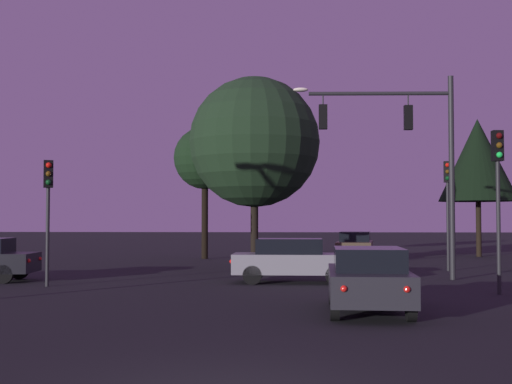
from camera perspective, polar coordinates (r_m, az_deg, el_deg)
The scene contains 11 objects.
ground_plane at distance 33.00m, azimuth 1.81°, elevation -6.08°, with size 168.00×168.00×0.00m, color black.
traffic_signal_mast_arm at distance 25.73m, azimuth 12.54°, elevation 4.07°, with size 5.87×0.52×7.43m.
traffic_light_corner_left at distance 21.29m, azimuth 19.45°, elevation 1.04°, with size 0.33×0.37×4.79m.
traffic_light_corner_right at distance 30.26m, azimuth 15.62°, elevation -0.12°, with size 0.33×0.37×4.66m.
traffic_light_median at distance 23.45m, azimuth -16.87°, elevation -0.37°, with size 0.37×0.39×4.12m.
car_nearside_lane at distance 16.50m, azimuth 9.30°, elevation -7.08°, with size 2.00×4.48×1.52m.
car_crossing_right at distance 23.80m, azimuth 3.04°, elevation -5.63°, with size 4.26×1.76×1.52m.
car_far_lane at distance 37.45m, azimuth 8.23°, elevation -4.38°, with size 2.40×4.78×1.52m.
tree_behind_sign at distance 42.54m, azimuth 17.93°, elevation 2.53°, with size 4.58×4.58×8.12m.
tree_left_far at distance 30.17m, azimuth -0.13°, elevation 4.15°, with size 5.72×5.72×8.43m.
tree_center_horizon at distance 38.37m, azimuth -4.26°, elevation 2.77°, with size 3.48×3.48×7.35m.
Camera 1 is at (0.82, -8.42, 2.18)m, focal length 48.20 mm.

